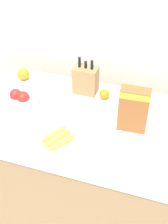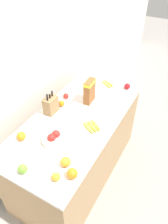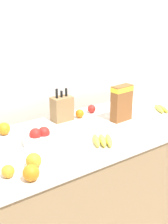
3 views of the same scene
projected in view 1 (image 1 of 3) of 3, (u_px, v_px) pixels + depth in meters
ground_plane at (81, 209)px, 2.49m from camera, size 14.00×14.00×0.00m
wall_back at (110, 22)px, 2.13m from camera, size 9.00×0.06×2.60m
counter at (81, 170)px, 2.19m from camera, size 1.81×0.84×0.94m
knife_block at (86, 80)px, 2.06m from camera, size 0.16×0.10×0.30m
cereal_box at (134, 108)px, 1.74m from camera, size 0.17×0.09×0.28m
fruit_bowl at (21, 101)px, 1.97m from camera, size 0.22×0.22×0.12m
banana_bunch_left at (58, 138)px, 1.74m from camera, size 0.19×0.22×0.04m
apple_front at (127, 96)px, 2.03m from camera, size 0.07×0.07×0.07m
orange_back_center at (104, 94)px, 2.03m from camera, size 0.07×0.07×0.07m
orange_mid_right at (23, 74)px, 2.21m from camera, size 0.09×0.09×0.09m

